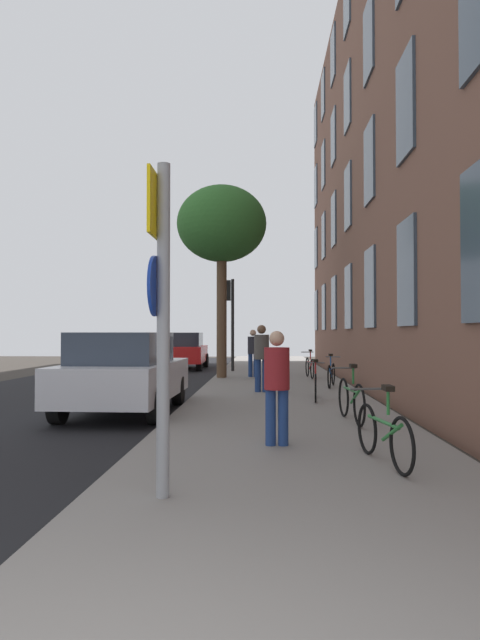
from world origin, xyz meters
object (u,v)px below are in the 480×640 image
at_px(tree_near, 222,226).
at_px(pedestrian_2, 253,350).
at_px(pedestrian_0, 277,380).
at_px(bicycle_1, 351,399).
at_px(car_0, 125,372).
at_px(sign_post, 161,302).
at_px(bicycle_4, 310,367).
at_px(car_1, 185,350).
at_px(bicycle_3, 331,374).
at_px(bicycle_0, 383,433).
at_px(traffic_light, 230,308).
at_px(pedestrian_1, 262,354).
at_px(bicycle_2, 316,384).

relative_size(tree_near, pedestrian_2, 4.04).
bearing_deg(pedestrian_2, pedestrian_0, -87.30).
distance_m(bicycle_1, pedestrian_2, 9.56).
relative_size(tree_near, car_0, 1.57).
distance_m(sign_post, bicycle_4, 13.65).
relative_size(pedestrian_0, car_1, 0.38).
xyz_separation_m(bicycle_3, car_1, (-5.36, 8.90, 0.36)).
relative_size(bicycle_0, car_0, 0.40).
xyz_separation_m(traffic_light, bicycle_4, (2.86, -3.24, -2.11)).
height_order(traffic_light, pedestrian_0, traffic_light).
relative_size(bicycle_0, bicycle_4, 0.95).
distance_m(tree_near, pedestrian_1, 6.27).
relative_size(traffic_light, bicycle_2, 2.26).
bearing_deg(sign_post, pedestrian_2, 87.53).
distance_m(bicycle_0, car_1, 18.55).
xyz_separation_m(bicycle_4, pedestrian_1, (-1.59, -4.39, 0.60)).
distance_m(car_0, car_1, 13.43).
bearing_deg(tree_near, bicycle_0, -77.05).
bearing_deg(pedestrian_2, bicycle_4, -10.83).
xyz_separation_m(pedestrian_1, car_0, (-2.72, -3.12, -0.25)).
bearing_deg(traffic_light, car_1, 129.12).
bearing_deg(bicycle_0, car_1, 105.16).
height_order(bicycle_3, car_1, car_1).
bearing_deg(pedestrian_0, bicycle_4, 82.95).
xyz_separation_m(traffic_light, bicycle_2, (2.48, -9.24, -2.13)).
height_order(bicycle_1, car_0, car_0).
relative_size(sign_post, bicycle_0, 1.85).
bearing_deg(traffic_light, pedestrian_0, -84.01).
xyz_separation_m(pedestrian_0, pedestrian_2, (-0.54, 11.36, 0.04)).
height_order(tree_near, pedestrian_1, tree_near).
distance_m(tree_near, pedestrian_2, 4.36).
relative_size(pedestrian_1, car_0, 0.41).
height_order(bicycle_3, pedestrian_1, pedestrian_1).
bearing_deg(pedestrian_1, car_0, -131.11).
bearing_deg(pedestrian_2, bicycle_0, -82.04).
bearing_deg(bicycle_0, car_0, 132.72).
xyz_separation_m(bicycle_0, car_0, (-4.14, 4.49, 0.37)).
bearing_deg(bicycle_2, car_1, 111.31).
bearing_deg(car_1, bicycle_4, -49.62).
bearing_deg(bicycle_1, car_0, 160.73).
distance_m(sign_post, traffic_light, 16.61).
bearing_deg(bicycle_4, car_1, 130.38).
distance_m(bicycle_0, bicycle_1, 3.00).
xyz_separation_m(sign_post, bicycle_3, (2.83, 10.35, -1.43)).
bearing_deg(car_1, car_0, -86.99).
bearing_deg(bicycle_2, bicycle_0, -88.03).
height_order(bicycle_0, pedestrian_1, pedestrian_1).
bearing_deg(bicycle_3, traffic_light, 117.16).
distance_m(traffic_light, pedestrian_1, 7.88).
xyz_separation_m(traffic_light, bicycle_0, (2.69, -15.24, -2.13)).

